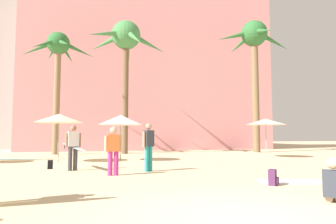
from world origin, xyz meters
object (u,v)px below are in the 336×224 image
object	(u,v)px
person_mid_center	(334,186)
person_mid_left	(149,145)
palm_tree_far_left	(58,56)
palm_tree_center	(126,43)
cafe_umbrella_0	(266,122)
beach_towel	(292,182)
palm_tree_left	(254,46)
person_far_left	(73,146)
cafe_umbrella_2	(59,118)
backpack	(273,178)
cafe_umbrella_3	(121,120)
person_mid_right	(113,149)

from	to	relation	value
person_mid_center	person_mid_left	xyz separation A→B (m)	(-2.70, 6.07, 0.69)
palm_tree_far_left	palm_tree_center	size ratio (longest dim) A/B	0.89
cafe_umbrella_0	beach_towel	size ratio (longest dim) A/B	1.30
palm_tree_left	person_far_left	xyz separation A→B (m)	(-13.78, -9.81, -7.91)
beach_towel	cafe_umbrella_0	bearing A→B (deg)	61.57
cafe_umbrella_2	person_far_left	xyz separation A→B (m)	(0.94, -4.02, -1.29)
palm_tree_center	cafe_umbrella_2	xyz separation A→B (m)	(-4.05, -6.34, -6.20)
beach_towel	backpack	xyz separation A→B (m)	(-0.88, -0.39, 0.19)
person_far_left	cafe_umbrella_3	bearing A→B (deg)	134.31
person_mid_right	person_far_left	bearing A→B (deg)	-146.11
cafe_umbrella_0	backpack	world-z (taller)	cafe_umbrella_0
cafe_umbrella_2	cafe_umbrella_3	world-z (taller)	cafe_umbrella_2
palm_tree_far_left	cafe_umbrella_2	xyz separation A→B (m)	(0.88, -6.82, -4.98)
beach_towel	person_mid_center	size ratio (longest dim) A/B	1.91
cafe_umbrella_2	beach_towel	xyz separation A→B (m)	(7.27, -8.70, -2.22)
palm_tree_center	person_mid_right	xyz separation A→B (m)	(-1.71, -12.30, -7.54)
backpack	person_far_left	distance (m)	7.48
palm_tree_far_left	person_mid_center	distance (m)	20.61
palm_tree_far_left	person_mid_left	bearing A→B (deg)	-68.88
palm_tree_far_left	cafe_umbrella_2	size ratio (longest dim) A/B	3.62
palm_tree_center	cafe_umbrella_0	xyz separation A→B (m)	(8.09, -6.05, -6.23)
person_far_left	palm_tree_center	bearing A→B (deg)	146.52
cafe_umbrella_3	person_mid_left	world-z (taller)	cafe_umbrella_3
backpack	person_mid_right	size ratio (longest dim) A/B	0.26
backpack	person_mid_left	size ratio (longest dim) A/B	0.23
cafe_umbrella_0	person_mid_left	distance (m)	10.07
palm_tree_far_left	cafe_umbrella_2	bearing A→B (deg)	-82.62
person_far_left	person_mid_left	world-z (taller)	person_mid_left
beach_towel	backpack	distance (m)	0.98
palm_tree_left	person_mid_right	distance (m)	18.83
palm_tree_far_left	beach_towel	world-z (taller)	palm_tree_far_left
palm_tree_far_left	cafe_umbrella_2	distance (m)	8.49
palm_tree_far_left	cafe_umbrella_3	world-z (taller)	palm_tree_far_left
cafe_umbrella_0	palm_tree_far_left	bearing A→B (deg)	153.35
palm_tree_far_left	palm_tree_center	distance (m)	5.11
palm_tree_left	cafe_umbrella_2	xyz separation A→B (m)	(-14.71, -5.79, -6.62)
beach_towel	palm_tree_far_left	bearing A→B (deg)	117.71
palm_tree_left	person_mid_right	size ratio (longest dim) A/B	6.71
palm_tree_far_left	person_far_left	xyz separation A→B (m)	(1.82, -10.84, -6.27)
beach_towel	person_mid_center	world-z (taller)	person_mid_center
person_far_left	person_mid_right	xyz separation A→B (m)	(1.41, -1.94, -0.04)
cafe_umbrella_2	backpack	bearing A→B (deg)	-54.90
palm_tree_left	person_mid_left	xyz separation A→B (m)	(-10.99, -10.88, -7.86)
backpack	person_mid_left	world-z (taller)	person_mid_left
cafe_umbrella_3	person_mid_center	world-z (taller)	cafe_umbrella_3
cafe_umbrella_3	person_mid_right	bearing A→B (deg)	-97.73
person_mid_center	cafe_umbrella_3	bearing A→B (deg)	59.21
palm_tree_left	person_mid_right	world-z (taller)	palm_tree_left
cafe_umbrella_0	person_mid_left	size ratio (longest dim) A/B	1.35
cafe_umbrella_2	person_mid_center	world-z (taller)	cafe_umbrella_2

